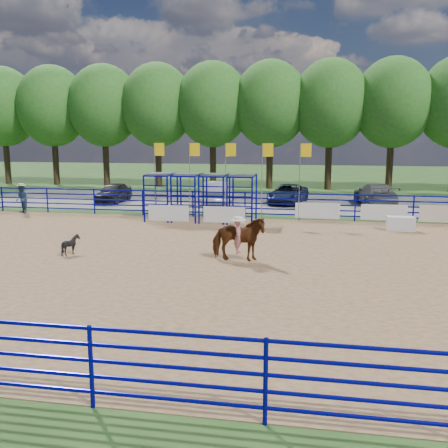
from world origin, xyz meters
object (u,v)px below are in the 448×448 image
(calf, at_px, (71,245))
(announcer_table, at_px, (400,224))
(spectator_cowboy, at_px, (22,199))
(car_c, at_px, (288,194))
(car_a, at_px, (114,193))
(car_d, at_px, (375,194))
(horse_and_rider, at_px, (238,237))
(car_b, at_px, (218,193))

(calf, bearing_deg, announcer_table, -85.50)
(spectator_cowboy, relative_size, car_c, 0.38)
(car_a, xyz_separation_m, car_d, (17.74, 1.73, 0.05))
(announcer_table, xyz_separation_m, calf, (-13.58, -7.37, 0.05))
(spectator_cowboy, distance_m, car_d, 22.40)
(calf, bearing_deg, horse_and_rider, -112.70)
(announcer_table, distance_m, horse_and_rider, 10.05)
(car_a, relative_size, car_c, 0.86)
(announcer_table, distance_m, calf, 15.45)
(announcer_table, distance_m, spectator_cowboy, 21.34)
(car_d, bearing_deg, car_c, -6.42)
(car_c, bearing_deg, car_b, -153.88)
(announcer_table, xyz_separation_m, car_b, (-10.53, 7.68, 0.43))
(car_d, bearing_deg, car_a, -2.20)
(car_a, bearing_deg, announcer_table, -23.13)
(spectator_cowboy, xyz_separation_m, car_a, (3.39, 5.71, -0.22))
(spectator_cowboy, distance_m, car_b, 12.27)
(spectator_cowboy, relative_size, car_d, 0.35)
(announcer_table, relative_size, car_b, 0.27)
(calf, distance_m, spectator_cowboy, 11.92)
(car_b, xyz_separation_m, car_d, (10.40, 1.48, -0.07))
(announcer_table, xyz_separation_m, horse_and_rider, (-6.96, -7.22, 0.55))
(spectator_cowboy, xyz_separation_m, car_c, (15.34, 7.30, -0.25))
(horse_and_rider, relative_size, car_d, 0.46)
(horse_and_rider, height_order, car_b, horse_and_rider)
(car_d, bearing_deg, spectator_cowboy, 11.63)
(horse_and_rider, height_order, car_c, horse_and_rider)
(car_a, bearing_deg, car_b, 1.38)
(horse_and_rider, distance_m, car_c, 16.29)
(car_a, bearing_deg, horse_and_rider, -53.89)
(car_a, bearing_deg, car_c, 7.05)
(announcer_table, distance_m, car_a, 19.36)
(calf, distance_m, car_a, 15.42)
(announcer_table, bearing_deg, spectator_cowboy, 175.36)
(calf, distance_m, car_c, 18.10)
(announcer_table, relative_size, horse_and_rider, 0.57)
(calf, relative_size, car_b, 0.16)
(announcer_table, relative_size, calf, 1.65)
(car_b, bearing_deg, car_d, -176.24)
(car_a, distance_m, car_b, 7.35)
(announcer_table, xyz_separation_m, spectator_cowboy, (-21.26, 1.73, 0.54))
(spectator_cowboy, relative_size, car_b, 0.37)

